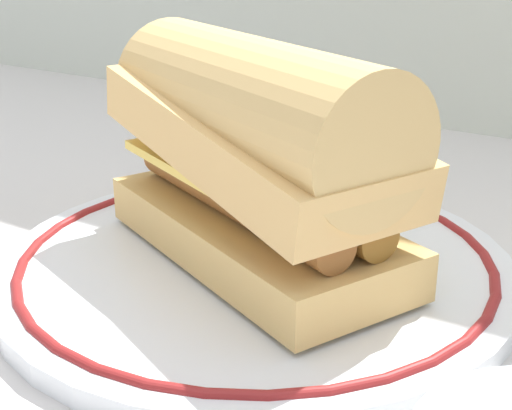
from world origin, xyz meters
name	(u,v)px	position (x,y,z in m)	size (l,w,h in m)	color
ground_plane	(256,267)	(0.00, 0.00, 0.00)	(1.50, 1.50, 0.00)	silver
plate	(256,265)	(0.01, -0.01, 0.01)	(0.29, 0.29, 0.01)	white
sausage_sandwich	(256,149)	(0.01, -0.01, 0.08)	(0.21, 0.16, 0.12)	tan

